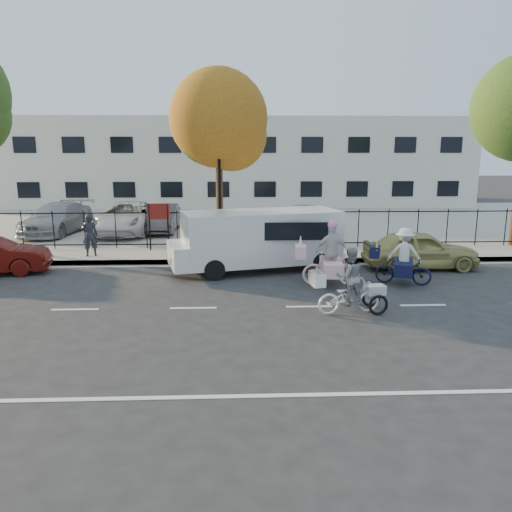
{
  "coord_description": "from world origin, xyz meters",
  "views": [
    {
      "loc": [
        1.12,
        -12.29,
        4.05
      ],
      "look_at": [
        1.66,
        1.2,
        1.1
      ],
      "focal_mm": 35.0,
      "sensor_mm": 36.0,
      "label": 1
    }
  ],
  "objects_px": {
    "lot_car_a": "(57,218)",
    "lot_car_b": "(127,218)",
    "zebra_trike": "(349,288)",
    "lot_car_d": "(308,220)",
    "gold_sedan": "(420,250)",
    "unicorn_bike": "(330,262)",
    "white_van": "(258,238)",
    "lot_car_c": "(162,218)",
    "lamppost": "(219,173)",
    "pedestrian": "(90,235)",
    "bull_bike": "(403,262)"
  },
  "relations": [
    {
      "from": "lamppost",
      "to": "lot_car_d",
      "type": "height_order",
      "value": "lamppost"
    },
    {
      "from": "white_van",
      "to": "gold_sedan",
      "type": "height_order",
      "value": "white_van"
    },
    {
      "from": "unicorn_bike",
      "to": "lot_car_c",
      "type": "bearing_deg",
      "value": 37.97
    },
    {
      "from": "lamppost",
      "to": "lot_car_b",
      "type": "xyz_separation_m",
      "value": [
        -4.46,
        4.06,
        -2.24
      ]
    },
    {
      "from": "zebra_trike",
      "to": "unicorn_bike",
      "type": "relative_size",
      "value": 0.99
    },
    {
      "from": "lot_car_a",
      "to": "lot_car_b",
      "type": "height_order",
      "value": "lot_car_b"
    },
    {
      "from": "zebra_trike",
      "to": "lot_car_b",
      "type": "relative_size",
      "value": 0.38
    },
    {
      "from": "unicorn_bike",
      "to": "lot_car_a",
      "type": "relative_size",
      "value": 0.41
    },
    {
      "from": "lot_car_c",
      "to": "lot_car_a",
      "type": "bearing_deg",
      "value": -176.56
    },
    {
      "from": "bull_bike",
      "to": "lot_car_c",
      "type": "relative_size",
      "value": 0.49
    },
    {
      "from": "lot_car_b",
      "to": "lot_car_c",
      "type": "xyz_separation_m",
      "value": [
        1.59,
        0.31,
        -0.08
      ]
    },
    {
      "from": "zebra_trike",
      "to": "white_van",
      "type": "relative_size",
      "value": 0.33
    },
    {
      "from": "lamppost",
      "to": "bull_bike",
      "type": "distance_m",
      "value": 7.72
    },
    {
      "from": "gold_sedan",
      "to": "lot_car_c",
      "type": "height_order",
      "value": "lot_car_c"
    },
    {
      "from": "lamppost",
      "to": "zebra_trike",
      "type": "xyz_separation_m",
      "value": [
        3.41,
        -7.32,
        -2.47
      ]
    },
    {
      "from": "white_van",
      "to": "lot_car_d",
      "type": "bearing_deg",
      "value": 51.46
    },
    {
      "from": "lot_car_a",
      "to": "lot_car_b",
      "type": "bearing_deg",
      "value": 6.84
    },
    {
      "from": "zebra_trike",
      "to": "lot_car_a",
      "type": "relative_size",
      "value": 0.41
    },
    {
      "from": "bull_bike",
      "to": "lot_car_b",
      "type": "relative_size",
      "value": 0.37
    },
    {
      "from": "lamppost",
      "to": "lot_car_a",
      "type": "height_order",
      "value": "lamppost"
    },
    {
      "from": "lot_car_a",
      "to": "lot_car_b",
      "type": "xyz_separation_m",
      "value": [
        3.18,
        -0.03,
        0.02
      ]
    },
    {
      "from": "lamppost",
      "to": "pedestrian",
      "type": "relative_size",
      "value": 2.79
    },
    {
      "from": "lot_car_a",
      "to": "lot_car_d",
      "type": "distance_m",
      "value": 11.54
    },
    {
      "from": "pedestrian",
      "to": "lot_car_a",
      "type": "height_order",
      "value": "pedestrian"
    },
    {
      "from": "unicorn_bike",
      "to": "white_van",
      "type": "bearing_deg",
      "value": 49.18
    },
    {
      "from": "lamppost",
      "to": "white_van",
      "type": "xyz_separation_m",
      "value": [
        1.36,
        -2.77,
        -2.01
      ]
    },
    {
      "from": "bull_bike",
      "to": "lot_car_c",
      "type": "xyz_separation_m",
      "value": [
        -8.48,
        9.08,
        0.1
      ]
    },
    {
      "from": "white_van",
      "to": "lot_car_c",
      "type": "bearing_deg",
      "value": 106.33
    },
    {
      "from": "lamppost",
      "to": "gold_sedan",
      "type": "relative_size",
      "value": 1.14
    },
    {
      "from": "zebra_trike",
      "to": "lamppost",
      "type": "bearing_deg",
      "value": 14.99
    },
    {
      "from": "lot_car_c",
      "to": "zebra_trike",
      "type": "bearing_deg",
      "value": -61.74
    },
    {
      "from": "bull_bike",
      "to": "gold_sedan",
      "type": "distance_m",
      "value": 2.31
    },
    {
      "from": "lot_car_a",
      "to": "lamppost",
      "type": "bearing_deg",
      "value": -20.83
    },
    {
      "from": "unicorn_bike",
      "to": "lot_car_a",
      "type": "distance_m",
      "value": 14.15
    },
    {
      "from": "bull_bike",
      "to": "pedestrian",
      "type": "distance_m",
      "value": 10.98
    },
    {
      "from": "bull_bike",
      "to": "white_van",
      "type": "height_order",
      "value": "white_van"
    },
    {
      "from": "zebra_trike",
      "to": "lot_car_d",
      "type": "height_order",
      "value": "zebra_trike"
    },
    {
      "from": "white_van",
      "to": "pedestrian",
      "type": "distance_m",
      "value": 6.33
    },
    {
      "from": "lot_car_a",
      "to": "gold_sedan",
      "type": "bearing_deg",
      "value": -17.96
    },
    {
      "from": "lamppost",
      "to": "gold_sedan",
      "type": "xyz_separation_m",
      "value": [
        6.86,
        -2.76,
        -2.46
      ]
    },
    {
      "from": "lot_car_c",
      "to": "pedestrian",
      "type": "bearing_deg",
      "value": -108.98
    },
    {
      "from": "white_van",
      "to": "bull_bike",
      "type": "bearing_deg",
      "value": -38.79
    },
    {
      "from": "gold_sedan",
      "to": "lot_car_a",
      "type": "height_order",
      "value": "lot_car_a"
    },
    {
      "from": "lot_car_d",
      "to": "bull_bike",
      "type": "bearing_deg",
      "value": -77.81
    },
    {
      "from": "lamppost",
      "to": "lot_car_b",
      "type": "relative_size",
      "value": 0.84
    },
    {
      "from": "bull_bike",
      "to": "gold_sedan",
      "type": "xyz_separation_m",
      "value": [
        1.25,
        1.95,
        -0.03
      ]
    },
    {
      "from": "lot_car_b",
      "to": "white_van",
      "type": "bearing_deg",
      "value": -47.38
    },
    {
      "from": "gold_sedan",
      "to": "pedestrian",
      "type": "distance_m",
      "value": 11.71
    },
    {
      "from": "gold_sedan",
      "to": "lot_car_b",
      "type": "bearing_deg",
      "value": 59.13
    },
    {
      "from": "lot_car_c",
      "to": "lamppost",
      "type": "bearing_deg",
      "value": -56.69
    }
  ]
}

